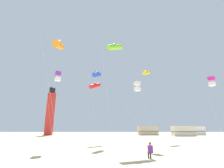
% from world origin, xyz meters
% --- Properties ---
extents(kite_flyer_standing, '(0.34, 0.51, 1.16)m').
position_xyz_m(kite_flyer_standing, '(1.92, 6.73, 0.61)').
color(kite_flyer_standing, '#722D99').
rests_on(kite_flyer_standing, ground).
extents(kite_box_magenta, '(1.55, 1.55, 8.26)m').
position_xyz_m(kite_box_magenta, '(11.48, 13.03, 7.68)').
color(kite_box_magenta, silver).
rests_on(kite_box_magenta, ground).
extents(kite_box_white, '(3.16, 3.05, 7.69)m').
position_xyz_m(kite_box_white, '(2.41, 13.46, 7.11)').
color(kite_box_white, silver).
rests_on(kite_box_white, ground).
extents(kite_tube_gold, '(3.00, 3.19, 13.32)m').
position_xyz_m(kite_tube_gold, '(6.24, 24.12, 12.61)').
color(kite_tube_gold, silver).
rests_on(kite_tube_gold, ground).
extents(kite_tube_scarlet, '(2.72, 2.96, 9.84)m').
position_xyz_m(kite_tube_scarlet, '(-3.41, 21.00, 9.14)').
color(kite_tube_scarlet, silver).
rests_on(kite_tube_scarlet, ground).
extents(kite_tube_blue, '(2.02, 2.59, 10.55)m').
position_xyz_m(kite_tube_blue, '(-2.85, 17.12, 9.84)').
color(kite_tube_blue, silver).
rests_on(kite_tube_blue, ground).
extents(kite_box_violet, '(2.06, 1.76, 8.83)m').
position_xyz_m(kite_box_violet, '(-7.28, 13.22, 8.24)').
color(kite_box_violet, silver).
rests_on(kite_box_violet, ground).
extents(kite_tube_orange, '(2.81, 2.76, 11.35)m').
position_xyz_m(kite_tube_orange, '(-6.42, 9.82, 10.64)').
color(kite_tube_orange, silver).
rests_on(kite_tube_orange, ground).
extents(kite_tube_lime, '(2.97, 2.79, 13.50)m').
position_xyz_m(kite_tube_lime, '(-0.34, 14.20, 12.79)').
color(kite_tube_lime, silver).
rests_on(kite_tube_lime, ground).
extents(lighthouse_distant, '(2.80, 2.80, 16.80)m').
position_xyz_m(lighthouse_distant, '(-20.84, 50.82, 7.84)').
color(lighthouse_distant, red).
rests_on(lighthouse_distant, ground).
extents(rv_van_tan, '(6.52, 2.58, 2.80)m').
position_xyz_m(rv_van_tan, '(11.91, 49.83, 1.39)').
color(rv_van_tan, '#C6B28C').
rests_on(rv_van_tan, ground).
extents(rv_van_cream, '(6.60, 2.84, 2.80)m').
position_xyz_m(rv_van_cream, '(20.41, 42.55, 1.39)').
color(rv_van_cream, beige).
rests_on(rv_van_cream, ground).
extents(rv_van_white, '(6.47, 2.44, 2.80)m').
position_xyz_m(rv_van_white, '(27.36, 49.92, 1.39)').
color(rv_van_white, white).
rests_on(rv_van_white, ground).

